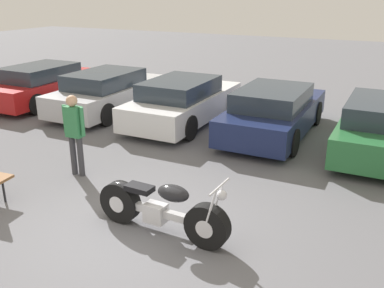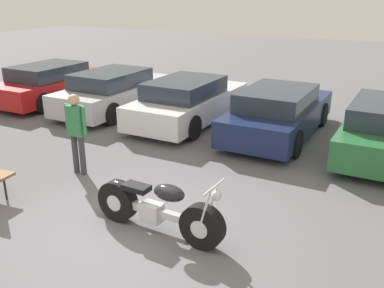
{
  "view_description": "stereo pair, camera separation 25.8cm",
  "coord_description": "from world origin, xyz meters",
  "views": [
    {
      "loc": [
        3.53,
        -4.72,
        3.61
      ],
      "look_at": [
        0.15,
        2.1,
        0.85
      ],
      "focal_mm": 40.0,
      "sensor_mm": 36.0,
      "label": 1
    },
    {
      "loc": [
        3.76,
        -4.6,
        3.61
      ],
      "look_at": [
        0.15,
        2.1,
        0.85
      ],
      "focal_mm": 40.0,
      "sensor_mm": 36.0,
      "label": 2
    }
  ],
  "objects": [
    {
      "name": "motorcycle",
      "position": [
        0.49,
        0.31,
        0.42
      ],
      "size": [
        2.29,
        0.62,
        1.04
      ],
      "color": "black",
      "rests_on": "ground_plane"
    },
    {
      "name": "parked_car_navy",
      "position": [
        0.69,
        5.81,
        0.62
      ],
      "size": [
        1.86,
        4.4,
        1.28
      ],
      "color": "#19234C",
      "rests_on": "ground_plane"
    },
    {
      "name": "parked_car_silver",
      "position": [
        -4.53,
        5.78,
        0.62
      ],
      "size": [
        1.86,
        4.4,
        1.28
      ],
      "color": "#BCBCC1",
      "rests_on": "ground_plane"
    },
    {
      "name": "parked_car_red",
      "position": [
        -7.14,
        5.76,
        0.62
      ],
      "size": [
        1.86,
        4.4,
        1.28
      ],
      "color": "red",
      "rests_on": "ground_plane"
    },
    {
      "name": "person_standing",
      "position": [
        -2.16,
        1.5,
        1.0
      ],
      "size": [
        0.52,
        0.22,
        1.68
      ],
      "color": "#38383D",
      "rests_on": "ground_plane"
    },
    {
      "name": "ground_plane",
      "position": [
        0.0,
        0.0,
        0.0
      ],
      "size": [
        60.0,
        60.0,
        0.0
      ],
      "primitive_type": "plane",
      "color": "slate"
    },
    {
      "name": "parked_car_white",
      "position": [
        -1.92,
        5.74,
        0.62
      ],
      "size": [
        1.86,
        4.4,
        1.28
      ],
      "color": "white",
      "rests_on": "ground_plane"
    }
  ]
}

